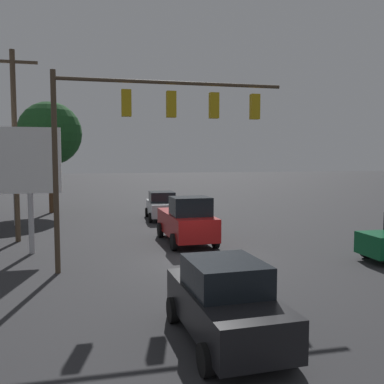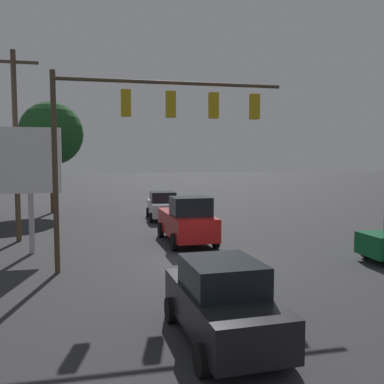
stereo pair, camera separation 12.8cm
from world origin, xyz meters
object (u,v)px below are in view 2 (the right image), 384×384
object	(u,v)px
street_tree	(51,134)
utility_pole	(16,141)
sedan_far	(222,301)
sedan_waiting	(163,206)
pickup_parked	(187,221)
traffic_signal_assembly	(149,121)
price_sign	(30,165)

from	to	relation	value
street_tree	utility_pole	bearing A→B (deg)	86.81
sedan_far	sedan_waiting	bearing A→B (deg)	172.55
utility_pole	street_tree	world-z (taller)	utility_pole
utility_pole	pickup_parked	size ratio (longest dim) A/B	1.84
pickup_parked	sedan_waiting	distance (m)	8.46
sedan_far	street_tree	distance (m)	26.63
utility_pole	sedan_waiting	world-z (taller)	utility_pole
utility_pole	pickup_parked	xyz separation A→B (m)	(-8.36, 2.37, -4.00)
traffic_signal_assembly	price_sign	bearing A→B (deg)	-36.74
price_sign	pickup_parked	xyz separation A→B (m)	(-7.30, -0.70, -2.87)
price_sign	pickup_parked	world-z (taller)	price_sign
traffic_signal_assembly	pickup_parked	bearing A→B (deg)	-119.02
utility_pole	sedan_waiting	distance (m)	11.21
traffic_signal_assembly	sedan_far	distance (m)	8.58
pickup_parked	sedan_waiting	world-z (taller)	pickup_parked
utility_pole	sedan_waiting	xyz separation A→B (m)	(-8.45, -6.08, -4.16)
traffic_signal_assembly	utility_pole	xyz separation A→B (m)	(5.95, -6.72, -0.60)
price_sign	sedan_far	bearing A→B (deg)	117.77
traffic_signal_assembly	sedan_waiting	world-z (taller)	traffic_signal_assembly
sedan_far	street_tree	xyz separation A→B (m)	(6.08, -25.41, 5.16)
sedan_far	street_tree	size ratio (longest dim) A/B	0.52
sedan_waiting	traffic_signal_assembly	bearing A→B (deg)	-8.68
price_sign	utility_pole	bearing A→B (deg)	-70.91
street_tree	pickup_parked	bearing A→B (deg)	118.92
price_sign	sedan_waiting	xyz separation A→B (m)	(-7.39, -9.16, -3.03)
street_tree	sedan_far	bearing A→B (deg)	103.45
pickup_parked	sedan_waiting	xyz separation A→B (m)	(-0.09, -8.46, -0.16)
price_sign	sedan_waiting	distance (m)	12.15
sedan_far	pickup_parked	distance (m)	11.57
price_sign	pickup_parked	distance (m)	7.87
street_tree	sedan_waiting	bearing A→B (deg)	144.82
pickup_parked	street_tree	bearing A→B (deg)	-152.72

